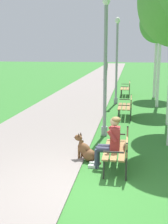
# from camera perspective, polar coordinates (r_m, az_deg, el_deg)

# --- Properties ---
(ground_plane) EXTENTS (120.00, 120.00, 0.00)m
(ground_plane) POSITION_cam_1_polar(r_m,az_deg,el_deg) (6.08, -0.03, -15.02)
(ground_plane) COLOR #33752D
(paved_path) EXTENTS (3.67, 60.00, 0.04)m
(paved_path) POSITION_cam_1_polar(r_m,az_deg,el_deg) (29.62, 3.32, 6.75)
(paved_path) COLOR gray
(paved_path) RESTS_ON ground
(park_bench_near) EXTENTS (0.55, 1.50, 0.85)m
(park_bench_near) POSITION_cam_1_polar(r_m,az_deg,el_deg) (7.01, 6.86, -6.81)
(park_bench_near) COLOR olive
(park_bench_near) RESTS_ON ground
(park_bench_mid) EXTENTS (0.55, 1.50, 0.85)m
(park_bench_mid) POSITION_cam_1_polar(r_m,az_deg,el_deg) (12.26, 8.29, 1.34)
(park_bench_mid) COLOR olive
(park_bench_mid) RESTS_ON ground
(park_bench_far) EXTENTS (0.55, 1.50, 0.85)m
(park_bench_far) POSITION_cam_1_polar(r_m,az_deg,el_deg) (18.03, 8.27, 4.77)
(park_bench_far) COLOR olive
(park_bench_far) RESTS_ON ground
(person_seated_on_near_bench) EXTENTS (0.74, 0.49, 1.25)m
(person_seated_on_near_bench) POSITION_cam_1_polar(r_m,az_deg,el_deg) (6.95, 5.18, -5.47)
(person_seated_on_near_bench) COLOR #33384C
(person_seated_on_near_bench) RESTS_ON ground
(dog_brown) EXTENTS (0.78, 0.48, 0.71)m
(dog_brown) POSITION_cam_1_polar(r_m,az_deg,el_deg) (7.48, 0.39, -7.55)
(dog_brown) COLOR brown
(dog_brown) RESTS_ON ground
(lamp_post_near) EXTENTS (0.24, 0.24, 4.38)m
(lamp_post_near) POSITION_cam_1_polar(r_m,az_deg,el_deg) (9.31, 4.17, 8.94)
(lamp_post_near) COLOR gray
(lamp_post_near) RESTS_ON ground
(lamp_post_mid) EXTENTS (0.24, 0.24, 4.33)m
(lamp_post_mid) POSITION_cam_1_polar(r_m,az_deg,el_deg) (15.11, 6.38, 10.00)
(lamp_post_mid) COLOR gray
(lamp_post_mid) RESTS_ON ground
(birch_tree_fifth) EXTENTS (2.00, 2.20, 5.28)m
(birch_tree_fifth) POSITION_cam_1_polar(r_m,az_deg,el_deg) (17.59, 14.11, 16.31)
(birch_tree_fifth) COLOR silver
(birch_tree_fifth) RESTS_ON ground
(pedestrian_distant) EXTENTS (0.32, 0.22, 1.65)m
(pedestrian_distant) POSITION_cam_1_polar(r_m,az_deg,el_deg) (27.36, 4.23, 8.02)
(pedestrian_distant) COLOR #383842
(pedestrian_distant) RESTS_ON ground
(pedestrian_further_distant) EXTENTS (0.32, 0.22, 1.65)m
(pedestrian_further_distant) POSITION_cam_1_polar(r_m,az_deg,el_deg) (31.23, 4.34, 8.52)
(pedestrian_further_distant) COLOR #383842
(pedestrian_further_distant) RESTS_ON ground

